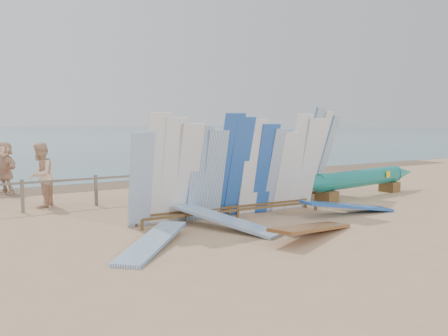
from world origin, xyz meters
TOP-DOWN VIEW (x-y plane):
  - ground at (0.00, 0.00)m, footprint 160.00×160.00m
  - wet_sand_strip at (0.00, 7.20)m, footprint 40.00×2.60m
  - fence at (0.00, 3.00)m, footprint 12.08×0.08m
  - main_surfboard_rack at (0.38, -0.64)m, footprint 5.42×1.04m
  - side_surfboard_rack at (4.28, 0.58)m, footprint 2.62×1.68m
  - outrigger_canoe at (5.79, -0.01)m, footprint 6.30×1.22m
  - vendor_table at (3.00, 1.32)m, footprint 1.04×0.83m
  - flat_board_e at (-2.54, -2.17)m, footprint 2.29×2.32m
  - flat_board_c at (0.69, -3.17)m, footprint 2.73×1.40m
  - flat_board_a at (-0.50, -1.62)m, footprint 1.50×2.70m
  - flat_board_d at (3.21, -1.85)m, footprint 2.74×0.95m
  - beach_chair_left at (1.05, 4.11)m, footprint 0.57×0.59m
  - beach_chair_right at (0.60, 3.97)m, footprint 0.53×0.55m
  - stroller at (1.29, 4.08)m, footprint 0.60×0.84m
  - beachgoer_8 at (2.48, 3.74)m, footprint 0.96×0.67m
  - beachgoer_extra_0 at (7.32, 5.44)m, footprint 1.11×1.14m
  - beachgoer_2 at (-3.40, 3.60)m, footprint 0.82×0.99m
  - beachgoer_11 at (-3.85, 6.99)m, footprint 1.10×1.72m
  - beachgoer_6 at (2.00, 4.07)m, footprint 0.95×0.55m
  - beachgoer_9 at (5.36, 5.14)m, footprint 1.09×0.56m
  - beachgoer_5 at (2.35, 5.81)m, footprint 0.71×1.62m
  - beachgoer_10 at (7.73, 5.01)m, footprint 0.50×0.98m
  - beachgoer_7 at (4.47, 5.91)m, footprint 0.66×0.64m

SIDE VIEW (x-z plane):
  - ground at x=0.00m, z-range 0.00..0.00m
  - wet_sand_strip at x=0.00m, z-range -0.01..0.01m
  - flat_board_e at x=-2.54m, z-range -0.12..0.12m
  - flat_board_c at x=0.69m, z-range -0.19..0.19m
  - flat_board_a at x=-0.50m, z-range -0.22..0.22m
  - flat_board_d at x=3.21m, z-range -0.21..0.21m
  - beach_chair_right at x=0.60m, z-range -0.16..0.62m
  - beach_chair_left at x=1.05m, z-range -0.17..0.63m
  - vendor_table at x=3.00m, z-range -0.21..1.04m
  - stroller at x=1.29m, z-range -0.11..1.02m
  - outrigger_canoe at x=5.79m, z-range 0.12..1.02m
  - fence at x=0.00m, z-range 0.18..1.08m
  - beachgoer_10 at x=7.73m, z-range 0.00..1.61m
  - beachgoer_9 at x=5.36m, z-range 0.00..1.62m
  - beachgoer_7 at x=4.47m, z-range 0.00..1.64m
  - beachgoer_5 at x=2.35m, z-range 0.00..1.69m
  - beachgoer_extra_0 at x=7.32m, z-range 0.00..1.75m
  - beachgoer_11 at x=-3.85m, z-range 0.00..1.77m
  - beachgoer_8 at x=2.48m, z-range 0.00..1.79m
  - beachgoer_6 at x=2.00m, z-range 0.00..1.84m
  - beachgoer_2 at x=-3.40m, z-range 0.00..1.85m
  - main_surfboard_rack at x=0.38m, z-range -0.13..2.53m
  - side_surfboard_rack at x=4.28m, z-range -0.13..2.75m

